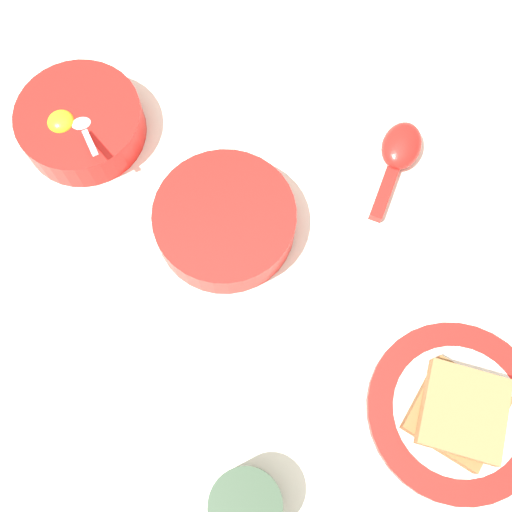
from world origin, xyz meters
TOP-DOWN VIEW (x-y plane):
  - ground_plane at (0.00, 0.00)m, footprint 3.00×3.00m
  - egg_bowl at (-0.17, 0.25)m, footprint 0.16×0.16m
  - toast_plate at (0.17, -0.20)m, footprint 0.20×0.20m
  - toast_sandwich at (0.16, -0.20)m, footprint 0.13×0.13m
  - soup_spoon at (0.21, 0.11)m, footprint 0.11×0.13m
  - congee_bowl at (-0.03, 0.08)m, footprint 0.17×0.17m
  - drinking_cup at (-0.08, -0.23)m, footprint 0.07×0.07m

SIDE VIEW (x-z plane):
  - ground_plane at x=0.00m, z-range 0.00..0.00m
  - toast_plate at x=0.17m, z-range 0.00..0.01m
  - soup_spoon at x=0.21m, z-range 0.00..0.03m
  - congee_bowl at x=-0.03m, z-range 0.00..0.05m
  - egg_bowl at x=-0.17m, z-range -0.01..0.06m
  - toast_sandwich at x=0.16m, z-range 0.01..0.05m
  - drinking_cup at x=-0.08m, z-range 0.00..0.06m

